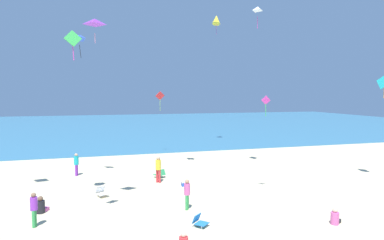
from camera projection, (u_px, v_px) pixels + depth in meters
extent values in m
plane|color=beige|center=(188.00, 180.00, 21.58)|extent=(120.00, 120.00, 0.00)
cube|color=teal|center=(130.00, 125.00, 59.98)|extent=(120.00, 60.00, 0.05)
cube|color=#2D9956|center=(159.00, 175.00, 22.25)|extent=(0.76, 0.75, 0.03)
cube|color=#2D9956|center=(162.00, 173.00, 22.03)|extent=(0.59, 0.45, 0.38)
cylinder|color=#B7B7BC|center=(154.00, 176.00, 22.17)|extent=(0.02, 0.02, 0.19)
cylinder|color=#B7B7BC|center=(160.00, 175.00, 22.57)|extent=(0.02, 0.02, 0.19)
cube|color=#2370B2|center=(202.00, 223.00, 13.97)|extent=(0.70, 0.70, 0.03)
cube|color=#2370B2|center=(197.00, 218.00, 14.09)|extent=(0.50, 0.47, 0.37)
cylinder|color=#B7B7BC|center=(208.00, 224.00, 14.11)|extent=(0.02, 0.02, 0.14)
cylinder|color=#B7B7BC|center=(202.00, 228.00, 13.68)|extent=(0.02, 0.02, 0.14)
cube|color=white|center=(103.00, 194.00, 18.00)|extent=(0.67, 0.65, 0.03)
cube|color=white|center=(100.00, 189.00, 18.17)|extent=(0.57, 0.46, 0.43)
cylinder|color=#B7B7BC|center=(108.00, 195.00, 18.08)|extent=(0.02, 0.02, 0.17)
cylinder|color=#B7B7BC|center=(100.00, 197.00, 17.73)|extent=(0.02, 0.02, 0.17)
cube|color=#2D56B7|center=(185.00, 184.00, 20.18)|extent=(0.45, 0.30, 0.23)
cube|color=white|center=(185.00, 182.00, 20.17)|extent=(0.46, 0.31, 0.04)
cylinder|color=red|center=(160.00, 176.00, 20.90)|extent=(0.14, 0.14, 0.82)
cylinder|color=red|center=(157.00, 176.00, 20.99)|extent=(0.14, 0.14, 0.82)
cylinder|color=yellow|center=(158.00, 165.00, 20.89)|extent=(0.46, 0.46, 0.62)
sphere|color=tan|center=(158.00, 158.00, 20.86)|extent=(0.23, 0.23, 0.23)
cylinder|color=black|center=(41.00, 207.00, 15.58)|extent=(0.52, 0.52, 0.58)
sphere|color=brown|center=(40.00, 199.00, 15.55)|extent=(0.23, 0.23, 0.23)
cube|color=#D8599E|center=(44.00, 210.00, 15.83)|extent=(0.46, 0.51, 0.17)
cylinder|color=green|center=(188.00, 202.00, 16.13)|extent=(0.13, 0.13, 0.73)
cylinder|color=green|center=(187.00, 203.00, 15.98)|extent=(0.13, 0.13, 0.73)
cylinder|color=#D8599E|center=(187.00, 189.00, 16.01)|extent=(0.40, 0.40, 0.55)
sphere|color=#A87A5B|center=(187.00, 182.00, 15.98)|extent=(0.20, 0.20, 0.20)
cylinder|color=#D8599E|center=(335.00, 218.00, 14.23)|extent=(0.47, 0.47, 0.53)
sphere|color=beige|center=(335.00, 210.00, 14.20)|extent=(0.21, 0.21, 0.21)
cube|color=black|center=(336.00, 221.00, 14.40)|extent=(0.47, 0.43, 0.15)
cylinder|color=purple|center=(76.00, 170.00, 22.62)|extent=(0.13, 0.13, 0.77)
cylinder|color=purple|center=(77.00, 170.00, 22.79)|extent=(0.13, 0.13, 0.77)
cylinder|color=#19ADB2|center=(76.00, 160.00, 22.65)|extent=(0.39, 0.39, 0.57)
sphere|color=tan|center=(76.00, 155.00, 22.62)|extent=(0.21, 0.21, 0.21)
sphere|color=beige|center=(184.00, 234.00, 11.81)|extent=(0.20, 0.20, 0.20)
cylinder|color=green|center=(34.00, 219.00, 13.86)|extent=(0.13, 0.13, 0.73)
cylinder|color=green|center=(35.00, 218.00, 14.02)|extent=(0.13, 0.13, 0.73)
cylinder|color=purple|center=(34.00, 204.00, 13.89)|extent=(0.34, 0.34, 0.55)
sphere|color=#846047|center=(34.00, 195.00, 13.86)|extent=(0.20, 0.20, 0.20)
pyramid|color=purple|center=(95.00, 22.00, 15.01)|extent=(0.82, 0.65, 0.33)
cylinder|color=pink|center=(95.00, 38.00, 15.05)|extent=(0.04, 0.10, 0.44)
cube|color=#1EADAD|center=(384.00, 81.00, 20.86)|extent=(0.48, 1.10, 1.03)
cylinder|color=orange|center=(384.00, 93.00, 20.91)|extent=(0.04, 0.04, 0.68)
cube|color=#DB3DA8|center=(266.00, 100.00, 17.96)|extent=(0.50, 0.15, 0.50)
cylinder|color=green|center=(266.00, 110.00, 18.00)|extent=(0.03, 0.06, 0.69)
cube|color=green|center=(73.00, 38.00, 13.08)|extent=(0.67, 0.21, 0.67)
cylinder|color=#DB3DA8|center=(73.00, 53.00, 13.12)|extent=(0.07, 0.10, 0.62)
cone|color=yellow|center=(216.00, 19.00, 35.82)|extent=(1.28, 1.41, 1.25)
cylinder|color=#DB3DA8|center=(216.00, 29.00, 35.90)|extent=(0.11, 0.18, 1.14)
cube|color=red|center=(160.00, 96.00, 30.67)|extent=(0.87, 0.33, 0.83)
cylinder|color=#99DB33|center=(160.00, 105.00, 30.74)|extent=(0.05, 0.07, 1.12)
pyramid|color=blue|center=(81.00, 37.00, 20.64)|extent=(0.93, 0.91, 0.46)
cylinder|color=black|center=(80.00, 51.00, 20.66)|extent=(0.12, 0.13, 0.79)
pyramid|color=white|center=(258.00, 9.00, 23.00)|extent=(0.69, 0.88, 0.30)
cylinder|color=#DB3DA8|center=(257.00, 23.00, 23.08)|extent=(0.04, 0.04, 0.83)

